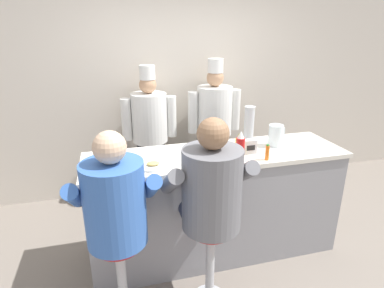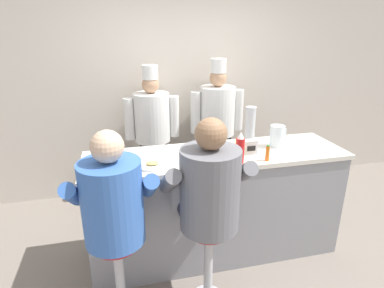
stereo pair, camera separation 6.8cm
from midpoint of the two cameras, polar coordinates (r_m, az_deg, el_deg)
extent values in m
plane|color=slate|center=(3.15, 5.34, -21.66)|extent=(20.00, 20.00, 0.00)
cube|color=beige|center=(4.17, -2.81, 9.83)|extent=(10.00, 0.06, 2.70)
cube|color=gray|center=(3.10, 3.52, -10.88)|extent=(2.29, 0.63, 0.99)
cube|color=silver|center=(2.87, 3.73, -1.99)|extent=(2.34, 0.66, 0.04)
cylinder|color=red|center=(2.66, 7.83, -1.09)|extent=(0.07, 0.07, 0.21)
cone|color=white|center=(2.61, 7.97, 1.65)|extent=(0.06, 0.06, 0.06)
cylinder|color=yellow|center=(2.76, 7.60, -0.74)|extent=(0.06, 0.06, 0.17)
cone|color=yellow|center=(2.72, 7.71, 1.39)|extent=(0.05, 0.05, 0.05)
cylinder|color=orange|center=(2.76, 12.55, -1.54)|extent=(0.03, 0.03, 0.13)
cylinder|color=#287F2D|center=(2.73, 12.66, -0.20)|extent=(0.02, 0.02, 0.01)
cylinder|color=silver|center=(3.09, 14.05, 1.48)|extent=(0.13, 0.13, 0.20)
cube|color=silver|center=(3.13, 15.34, 1.77)|extent=(0.02, 0.02, 0.12)
cylinder|color=white|center=(2.60, -7.66, -3.90)|extent=(0.23, 0.23, 0.02)
ellipsoid|color=#E0BC60|center=(2.59, -7.68, -3.44)|extent=(0.10, 0.08, 0.03)
cylinder|color=white|center=(2.90, 2.90, -0.84)|extent=(0.15, 0.15, 0.05)
cylinder|color=white|center=(2.74, 3.00, -1.59)|extent=(0.08, 0.08, 0.09)
torus|color=white|center=(2.76, 4.11, -1.39)|extent=(0.07, 0.02, 0.07)
cylinder|color=#B7BABF|center=(3.05, 9.45, 3.12)|extent=(0.09, 0.09, 0.36)
cylinder|color=silver|center=(3.00, 9.65, 6.50)|extent=(0.10, 0.10, 0.01)
cube|color=silver|center=(2.87, 9.47, -0.45)|extent=(0.12, 0.07, 0.13)
cube|color=black|center=(2.84, 9.77, -0.70)|extent=(0.07, 0.01, 0.04)
cylinder|color=#B2B5BA|center=(2.60, -13.11, -22.57)|extent=(0.07, 0.07, 0.66)
cylinder|color=red|center=(2.39, -13.74, -16.81)|extent=(0.32, 0.32, 0.05)
cylinder|color=#33384C|center=(2.54, -16.37, -13.53)|extent=(0.15, 0.41, 0.15)
cylinder|color=#33384C|center=(2.54, -11.62, -13.12)|extent=(0.15, 0.41, 0.15)
cylinder|color=#3866B7|center=(2.22, -14.42, -10.24)|extent=(0.41, 0.41, 0.58)
cylinder|color=#3866B7|center=(2.33, -21.00, -8.69)|extent=(0.11, 0.44, 0.36)
cylinder|color=#3866B7|center=(2.32, -8.11, -7.57)|extent=(0.11, 0.44, 0.36)
sphere|color=#DBB28E|center=(2.05, -15.37, -0.58)|extent=(0.21, 0.21, 0.21)
cylinder|color=#B2B5BA|center=(2.67, 2.45, -20.53)|extent=(0.07, 0.07, 0.66)
cylinder|color=red|center=(2.47, 2.56, -14.80)|extent=(0.32, 0.32, 0.05)
cylinder|color=#33384C|center=(2.60, -1.19, -11.80)|extent=(0.16, 0.43, 0.16)
cylinder|color=#33384C|center=(2.65, 3.41, -11.15)|extent=(0.16, 0.43, 0.16)
cylinder|color=slate|center=(2.30, 2.69, -8.05)|extent=(0.43, 0.43, 0.61)
cylinder|color=slate|center=(2.34, -4.61, -6.82)|extent=(0.11, 0.46, 0.37)
cylinder|color=slate|center=(2.48, 7.86, -5.31)|extent=(0.11, 0.46, 0.37)
sphere|color=#8C6647|center=(2.14, 2.87, 1.83)|extent=(0.22, 0.22, 0.22)
cube|color=#232328|center=(4.11, -7.64, -4.55)|extent=(0.32, 0.18, 0.78)
cube|color=white|center=(4.00, -7.64, -2.80)|extent=(0.29, 0.02, 0.47)
cylinder|color=white|center=(3.88, -8.10, 4.65)|extent=(0.42, 0.42, 0.58)
sphere|color=tan|center=(3.79, -8.39, 10.38)|extent=(0.20, 0.20, 0.20)
cylinder|color=white|center=(3.77, -8.50, 12.49)|extent=(0.18, 0.18, 0.16)
cylinder|color=white|center=(3.86, -12.08, 4.28)|extent=(0.12, 0.12, 0.50)
cylinder|color=white|center=(3.92, -4.16, 4.92)|extent=(0.12, 0.12, 0.50)
cube|color=#232328|center=(4.26, 3.32, -3.31)|extent=(0.34, 0.18, 0.80)
cube|color=white|center=(4.15, 3.58, -1.53)|extent=(0.30, 0.02, 0.48)
cylinder|color=white|center=(4.03, 3.52, 5.92)|extent=(0.44, 0.44, 0.60)
sphere|color=tan|center=(3.95, 3.64, 11.64)|extent=(0.21, 0.21, 0.21)
cylinder|color=white|center=(3.93, 3.69, 13.74)|extent=(0.19, 0.19, 0.17)
cylinder|color=white|center=(3.95, -0.34, 5.64)|extent=(0.12, 0.12, 0.51)
cylinder|color=white|center=(4.13, 7.21, 6.09)|extent=(0.12, 0.12, 0.51)
camera|label=1|loc=(0.03, -90.71, -0.26)|focal=30.00mm
camera|label=2|loc=(0.03, 89.29, 0.26)|focal=30.00mm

